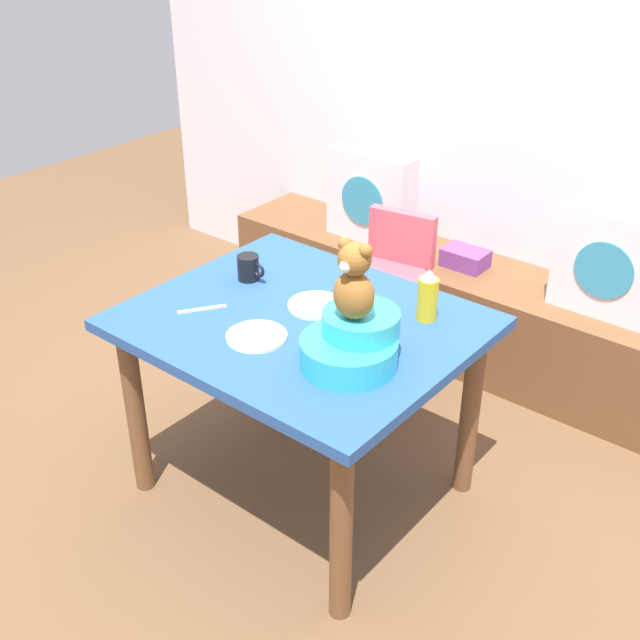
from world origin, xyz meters
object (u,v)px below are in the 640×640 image
at_px(highchair, 388,280).
at_px(dinner_plate_near, 316,305).
at_px(book_stack, 465,258).
at_px(ketchup_bottle, 428,296).
at_px(dining_table, 302,346).
at_px(pillow_floral_right, 611,264).
at_px(dinner_plate_far, 257,336).
at_px(teddy_bear, 354,282).
at_px(pillow_floral_left, 371,197).
at_px(infant_seat_teal, 353,343).
at_px(coffee_mug, 249,268).

xyz_separation_m(highchair, dinner_plate_near, (0.17, -0.69, 0.22)).
xyz_separation_m(book_stack, ketchup_bottle, (0.38, -0.95, 0.33)).
bearing_deg(dining_table, pillow_floral_right, 63.01).
bearing_deg(highchair, dinner_plate_near, -76.42).
bearing_deg(dinner_plate_near, dinner_plate_far, -93.49).
bearing_deg(teddy_bear, dinner_plate_far, -166.49).
bearing_deg(dinner_plate_far, pillow_floral_left, 111.51).
distance_m(infant_seat_teal, coffee_mug, 0.67).
bearing_deg(dinner_plate_near, infant_seat_teal, -33.32).
bearing_deg(infant_seat_teal, pillow_floral_left, 123.78).
distance_m(pillow_floral_left, ketchup_bottle, 1.31).
relative_size(highchair, teddy_bear, 3.16).
xyz_separation_m(pillow_floral_right, ketchup_bottle, (-0.28, -0.93, 0.15)).
relative_size(pillow_floral_left, ketchup_bottle, 2.38).
distance_m(pillow_floral_left, teddy_bear, 1.61).
xyz_separation_m(highchair, ketchup_bottle, (0.51, -0.52, 0.31)).
bearing_deg(book_stack, pillow_floral_left, -177.73).
bearing_deg(dining_table, teddy_bear, -20.18).
xyz_separation_m(infant_seat_teal, teddy_bear, (0.00, -0.00, 0.21)).
height_order(infant_seat_teal, ketchup_bottle, ketchup_bottle).
distance_m(highchair, ketchup_bottle, 0.79).
distance_m(highchair, infant_seat_teal, 1.05).
bearing_deg(coffee_mug, dining_table, -16.81).
relative_size(ketchup_bottle, dinner_plate_far, 0.92).
bearing_deg(ketchup_bottle, coffee_mug, -166.22).
height_order(pillow_floral_left, highchair, pillow_floral_left).
relative_size(book_stack, coffee_mug, 1.67).
relative_size(pillow_floral_left, pillow_floral_right, 1.00).
relative_size(dining_table, teddy_bear, 4.50).
xyz_separation_m(book_stack, highchair, (-0.13, -0.44, 0.02)).
bearing_deg(teddy_bear, highchair, 118.12).
relative_size(pillow_floral_right, dining_table, 0.39).
xyz_separation_m(book_stack, infant_seat_teal, (0.35, -1.33, 0.31)).
xyz_separation_m(pillow_floral_right, dinner_plate_far, (-0.64, -1.39, 0.07)).
relative_size(pillow_floral_left, dining_table, 0.39).
distance_m(coffee_mug, dinner_plate_far, 0.43).
bearing_deg(ketchup_bottle, pillow_floral_right, 73.09).
bearing_deg(coffee_mug, infant_seat_teal, -18.36).
bearing_deg(pillow_floral_right, infant_seat_teal, -103.43).
xyz_separation_m(pillow_floral_left, ketchup_bottle, (0.90, -0.93, 0.15)).
height_order(highchair, dinner_plate_far, highchair).
distance_m(book_stack, dinner_plate_near, 1.15).
bearing_deg(teddy_bear, dining_table, 159.82).
height_order(ketchup_bottle, dinner_plate_far, ketchup_bottle).
height_order(coffee_mug, dinner_plate_near, coffee_mug).
bearing_deg(dinner_plate_near, coffee_mug, 178.72).
distance_m(pillow_floral_left, infant_seat_teal, 1.58).
xyz_separation_m(infant_seat_teal, dinner_plate_far, (-0.33, -0.08, -0.07)).
xyz_separation_m(pillow_floral_left, infant_seat_teal, (0.88, -1.31, 0.13)).
xyz_separation_m(dining_table, highchair, (-0.18, 0.78, -0.11)).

